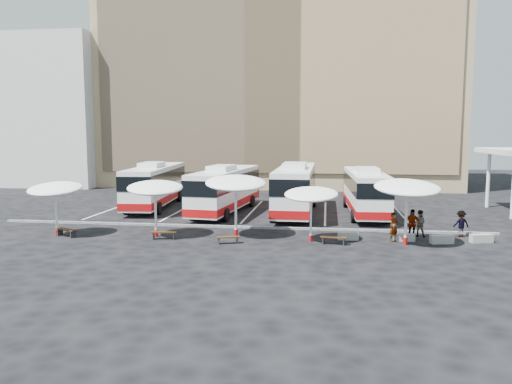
# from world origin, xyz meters

# --- Properties ---
(ground) EXTENTS (120.00, 120.00, 0.00)m
(ground) POSITION_xyz_m (0.00, 0.00, 0.00)
(ground) COLOR black
(ground) RESTS_ON ground
(sandstone_building) EXTENTS (42.00, 18.25, 29.60)m
(sandstone_building) POSITION_xyz_m (0.00, 31.87, 12.63)
(sandstone_building) COLOR #A2865E
(sandstone_building) RESTS_ON ground
(apartment_block) EXTENTS (14.00, 14.00, 18.00)m
(apartment_block) POSITION_xyz_m (-28.00, 28.00, 9.00)
(apartment_block) COLOR beige
(apartment_block) RESTS_ON ground
(curb_divider) EXTENTS (34.00, 0.25, 0.15)m
(curb_divider) POSITION_xyz_m (0.00, 0.50, 0.07)
(curb_divider) COLOR black
(curb_divider) RESTS_ON ground
(bay_lines) EXTENTS (24.15, 12.00, 0.01)m
(bay_lines) POSITION_xyz_m (0.00, 8.00, 0.01)
(bay_lines) COLOR white
(bay_lines) RESTS_ON ground
(bus_0) EXTENTS (3.67, 12.72, 3.98)m
(bus_0) POSITION_xyz_m (-8.74, 9.09, 2.03)
(bus_0) COLOR white
(bus_0) RESTS_ON ground
(bus_1) EXTENTS (3.85, 12.55, 3.92)m
(bus_1) POSITION_xyz_m (-2.05, 6.93, 2.00)
(bus_1) COLOR white
(bus_1) RESTS_ON ground
(bus_2) EXTENTS (3.11, 13.12, 4.16)m
(bus_2) POSITION_xyz_m (3.60, 7.27, 2.13)
(bus_2) COLOR white
(bus_2) RESTS_ON ground
(bus_3) EXTENTS (3.17, 12.13, 3.82)m
(bus_3) POSITION_xyz_m (9.12, 7.66, 1.95)
(bus_3) COLOR white
(bus_3) RESTS_ON ground
(sunshade_0) EXTENTS (3.57, 3.61, 3.49)m
(sunshade_0) POSITION_xyz_m (-10.81, -3.55, 2.96)
(sunshade_0) COLOR white
(sunshade_0) RESTS_ON ground
(sunshade_1) EXTENTS (4.26, 4.29, 3.60)m
(sunshade_1) POSITION_xyz_m (-4.50, -2.95, 3.06)
(sunshade_1) COLOR white
(sunshade_1) RESTS_ON ground
(sunshade_2) EXTENTS (4.63, 4.67, 3.96)m
(sunshade_2) POSITION_xyz_m (0.48, -2.30, 3.36)
(sunshade_2) COLOR white
(sunshade_2) RESTS_ON ground
(sunshade_3) EXTENTS (3.48, 3.51, 3.34)m
(sunshade_3) POSITION_xyz_m (5.17, -3.07, 2.84)
(sunshade_3) COLOR white
(sunshade_3) RESTS_ON ground
(sunshade_4) EXTENTS (4.21, 4.25, 3.92)m
(sunshade_4) POSITION_xyz_m (10.64, -3.21, 3.33)
(sunshade_4) COLOR white
(sunshade_4) RESTS_ON ground
(wood_bench_0) EXTENTS (1.62, 1.04, 0.49)m
(wood_bench_0) POSITION_xyz_m (-10.04, -3.81, 0.37)
(wood_bench_0) COLOR black
(wood_bench_0) RESTS_ON ground
(wood_bench_1) EXTENTS (1.60, 0.67, 0.48)m
(wood_bench_1) POSITION_xyz_m (-3.75, -3.70, 0.37)
(wood_bench_1) COLOR black
(wood_bench_1) RESTS_ON ground
(wood_bench_2) EXTENTS (1.42, 0.80, 0.42)m
(wood_bench_2) POSITION_xyz_m (0.38, -4.36, 0.32)
(wood_bench_2) COLOR black
(wood_bench_2) RESTS_ON ground
(wood_bench_3) EXTENTS (1.55, 0.63, 0.46)m
(wood_bench_3) POSITION_xyz_m (6.52, -3.70, 0.35)
(wood_bench_3) COLOR black
(wood_bench_3) RESTS_ON ground
(conc_bench_0) EXTENTS (1.26, 0.46, 0.47)m
(conc_bench_0) POSITION_xyz_m (7.41, -2.27, 0.23)
(conc_bench_0) COLOR gray
(conc_bench_0) RESTS_ON ground
(conc_bench_1) EXTENTS (1.21, 0.44, 0.45)m
(conc_bench_1) POSITION_xyz_m (10.74, -2.20, 0.22)
(conc_bench_1) COLOR gray
(conc_bench_1) RESTS_ON ground
(conc_bench_2) EXTENTS (1.40, 0.70, 0.50)m
(conc_bench_2) POSITION_xyz_m (12.82, -2.57, 0.25)
(conc_bench_2) COLOR gray
(conc_bench_2) RESTS_ON ground
(conc_bench_3) EXTENTS (1.38, 0.75, 0.49)m
(conc_bench_3) POSITION_xyz_m (15.21, -1.93, 0.25)
(conc_bench_3) COLOR gray
(conc_bench_3) RESTS_ON ground
(passenger_0) EXTENTS (0.78, 0.73, 1.79)m
(passenger_0) POSITION_xyz_m (10.07, -2.53, 0.89)
(passenger_0) COLOR black
(passenger_0) RESTS_ON ground
(passenger_1) EXTENTS (0.94, 0.81, 1.68)m
(passenger_1) POSITION_xyz_m (11.87, -0.68, 0.84)
(passenger_1) COLOR black
(passenger_1) RESTS_ON ground
(passenger_2) EXTENTS (1.10, 0.47, 1.86)m
(passenger_2) POSITION_xyz_m (11.26, -1.53, 0.93)
(passenger_2) COLOR black
(passenger_2) RESTS_ON ground
(passenger_3) EXTENTS (1.20, 0.87, 1.66)m
(passenger_3) POSITION_xyz_m (14.40, -0.41, 0.83)
(passenger_3) COLOR black
(passenger_3) RESTS_ON ground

